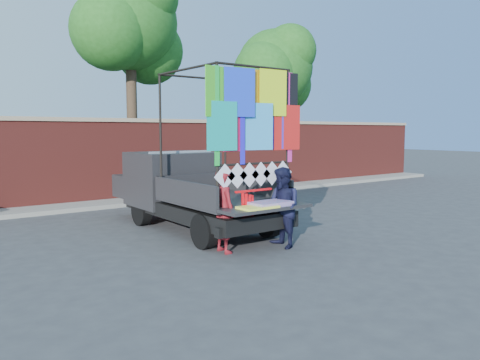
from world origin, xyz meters
TOP-DOWN VIEW (x-y plane):
  - ground at (0.00, 0.00)m, footprint 90.00×90.00m
  - brick_wall at (0.00, 7.00)m, footprint 30.00×0.45m
  - curb at (0.00, 6.30)m, footprint 30.00×1.20m
  - tree_mid at (1.02, 8.12)m, footprint 4.20×3.30m
  - tree_right at (7.52, 8.12)m, footprint 4.20×3.30m
  - pickup_truck at (-0.34, 2.38)m, footprint 2.15×5.41m
  - woman at (-0.98, -0.17)m, footprint 0.39×0.57m
  - man at (0.11, -0.56)m, footprint 0.70×0.84m
  - streamer_bundle at (-0.53, -0.38)m, footprint 0.84×0.05m

SIDE VIEW (x-z plane):
  - ground at x=0.00m, z-range 0.00..0.00m
  - curb at x=0.00m, z-range 0.00..0.12m
  - woman at x=-0.98m, z-range 0.00..1.53m
  - man at x=0.11m, z-range 0.00..1.53m
  - pickup_truck at x=-0.34m, z-range -0.84..2.56m
  - streamer_bundle at x=-0.53m, z-range 0.65..1.24m
  - brick_wall at x=0.00m, z-range 0.02..2.63m
  - tree_right at x=7.52m, z-range 1.44..8.06m
  - tree_mid at x=1.02m, z-range 1.83..9.56m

